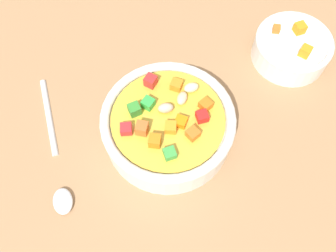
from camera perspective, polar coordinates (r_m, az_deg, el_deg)
The scene contains 4 objects.
ground_plane at distance 52.23cm, azimuth 0.00°, elevation -1.85°, with size 140.00×140.00×2.00cm, color #9E754F.
soup_bowl_main at distance 48.60cm, azimuth -0.00°, elevation 0.17°, with size 17.92×17.92×6.70cm.
spoon at distance 52.04cm, azimuth -17.56°, elevation -4.17°, with size 15.55×17.25×1.03cm.
side_bowl_small at distance 59.98cm, azimuth 19.05°, elevation 11.65°, with size 11.82×11.82×5.06cm.
Camera 1 is at (9.18, -19.93, 46.40)cm, focal length 38.38 mm.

